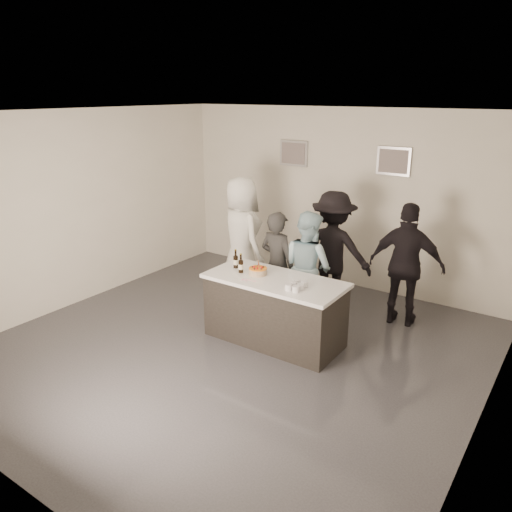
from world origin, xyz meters
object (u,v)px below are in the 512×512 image
bar_counter (275,310)px  person_main_black (277,265)px  cake (258,272)px  beer_bottle_a (236,259)px  person_guest_back (333,251)px  beer_bottle_b (241,263)px  person_main_blue (308,267)px  person_guest_right (406,265)px  person_guest_left (242,237)px

bar_counter → person_main_black: bearing=120.1°
cake → beer_bottle_a: bearing=174.4°
person_guest_back → beer_bottle_b: bearing=54.1°
person_main_blue → person_guest_right: bearing=-132.8°
person_main_black → person_guest_left: 1.04m
cake → person_main_black: (-0.14, 0.71, -0.13)m
person_main_blue → cake: bearing=89.3°
beer_bottle_a → person_main_blue: 1.08m
beer_bottle_a → person_guest_back: size_ratio=0.14×
bar_counter → person_guest_right: bearing=50.7°
bar_counter → person_guest_right: size_ratio=1.04×
beer_bottle_b → person_guest_back: (0.63, 1.51, -0.11)m
person_main_blue → person_guest_right: person_guest_right is taller
bar_counter → person_guest_left: 1.83m
bar_counter → beer_bottle_b: bearing=-172.5°
cake → beer_bottle_b: 0.26m
person_main_black → person_guest_left: person_guest_left is taller
beer_bottle_b → person_main_black: size_ratio=0.16×
bar_counter → cake: (-0.28, 0.01, 0.49)m
beer_bottle_a → person_main_blue: (0.70, 0.81, -0.21)m
beer_bottle_a → person_guest_left: size_ratio=0.13×
bar_counter → cake: cake is taller
beer_bottle_b → person_guest_right: 2.36m
person_main_blue → person_guest_left: person_guest_left is taller
cake → person_main_black: size_ratio=0.15×
bar_counter → person_guest_left: bearing=140.6°
beer_bottle_b → person_guest_back: 1.64m
person_guest_right → person_guest_back: size_ratio=0.97×
person_guest_back → person_main_black: bearing=40.3°
bar_counter → beer_bottle_b: beer_bottle_b is taller
beer_bottle_a → person_guest_back: 1.61m
beer_bottle_a → beer_bottle_b: (0.17, -0.11, 0.00)m
bar_counter → person_guest_back: size_ratio=1.01×
cake → person_main_black: person_main_black is taller
person_guest_left → person_guest_back: (1.48, 0.33, -0.06)m
cake → person_guest_right: (1.52, 1.51, -0.04)m
person_guest_right → beer_bottle_a: bearing=30.3°
person_main_black → person_guest_back: bearing=-119.3°
person_guest_left → person_guest_right: person_guest_left is taller
bar_counter → person_main_blue: size_ratio=1.13×
bar_counter → cake: 0.56m
beer_bottle_b → person_main_black: bearing=83.4°
beer_bottle_a → person_guest_back: person_guest_back is taller
cake → person_guest_back: bearing=74.5°
bar_counter → person_main_black: person_main_black is taller
beer_bottle_a → beer_bottle_b: same height
cake → person_guest_back: size_ratio=0.13×
person_main_black → person_main_blue: 0.46m
beer_bottle_a → person_main_black: (0.26, 0.67, -0.23)m
person_main_blue → person_guest_back: (0.10, 0.59, 0.10)m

